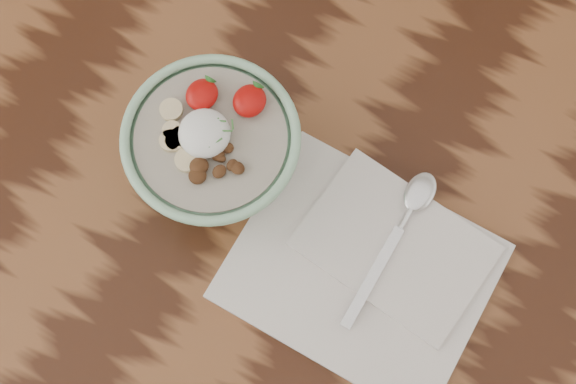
# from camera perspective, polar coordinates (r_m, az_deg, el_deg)

# --- Properties ---
(table) EXTENTS (1.60, 0.90, 0.75)m
(table) POSITION_cam_1_polar(r_m,az_deg,el_deg) (0.98, 3.72, -7.63)
(table) COLOR #35190D
(table) RESTS_ON ground
(breakfast_bowl) EXTENTS (0.19, 0.19, 0.13)m
(breakfast_bowl) POSITION_cam_1_polar(r_m,az_deg,el_deg) (0.86, -5.31, 3.03)
(breakfast_bowl) COLOR #98CDA5
(breakfast_bowl) RESTS_ON table
(napkin) EXTENTS (0.28, 0.23, 0.02)m
(napkin) POSITION_cam_1_polar(r_m,az_deg,el_deg) (0.89, 5.70, -5.26)
(napkin) COLOR silver
(napkin) RESTS_ON table
(spoon) EXTENTS (0.03, 0.20, 0.01)m
(spoon) POSITION_cam_1_polar(r_m,az_deg,el_deg) (0.89, 8.55, -1.48)
(spoon) COLOR silver
(spoon) RESTS_ON napkin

